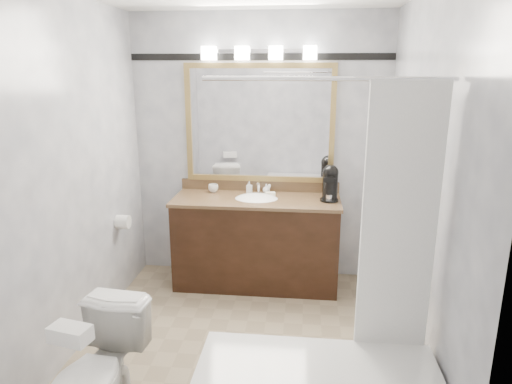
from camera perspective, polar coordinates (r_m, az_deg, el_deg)
room at (r=3.10m, az=-1.96°, el=1.16°), size 2.42×2.62×2.52m
vanity at (r=4.31m, az=0.05°, el=-6.00°), size 1.53×0.58×0.97m
mirror at (r=4.31m, az=0.44°, el=8.54°), size 1.40×0.04×1.10m
vanity_light_bar at (r=4.23m, az=0.38°, el=17.02°), size 1.02×0.14×0.12m
accent_stripe at (r=4.29m, az=0.47°, el=16.55°), size 2.40×0.01×0.06m
tp_roll at (r=4.17m, az=-16.28°, el=-3.59°), size 0.11×0.12×0.12m
toilet at (r=2.86m, az=-19.37°, el=-20.94°), size 0.46×0.73×0.71m
tissue_box at (r=2.50m, az=-22.20°, el=-16.09°), size 0.22×0.15×0.08m
coffee_maker at (r=4.15m, az=9.25°, el=1.25°), size 0.17×0.21×0.32m
cup_left at (r=4.39m, az=-5.36°, el=0.48°), size 0.11×0.11×0.08m
soap_bottle_a at (r=4.35m, az=-0.84°, el=0.61°), size 0.05×0.06×0.11m
soap_bottle_b at (r=4.34m, az=1.29°, el=0.45°), size 0.07×0.07×0.09m
soap_bar at (r=4.27m, az=1.80°, el=-0.21°), size 0.10×0.07×0.03m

